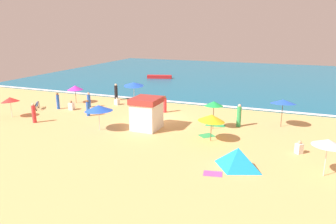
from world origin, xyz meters
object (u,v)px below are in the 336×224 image
beachgoer_9 (165,105)px  beach_umbrella_1 (99,108)px  beachgoer_2 (58,101)px  small_boat_0 (159,77)px  beachgoer_4 (117,102)px  beachgoer_8 (89,100)px  beach_umbrella_7 (214,104)px  beachgoer_6 (71,106)px  beachgoer_7 (34,113)px  beach_umbrella_3 (283,102)px  beach_umbrella_0 (134,84)px  beach_umbrella_4 (75,88)px  beachgoer_3 (88,108)px  beach_umbrella_6 (212,118)px  beachgoer_0 (299,148)px  parked_bicycle (37,105)px  beach_umbrella_5 (328,143)px  beach_umbrella_2 (10,100)px  beach_tent (238,158)px  beachgoer_5 (239,116)px  beachgoer_1 (116,92)px  lifeguard_cabana (147,113)px

beachgoer_9 → beach_umbrella_1: bearing=-112.0°
beachgoer_2 → beachgoer_9: bearing=14.6°
beach_umbrella_1 → small_boat_0: (-5.79, 25.90, -1.49)m
beachgoer_4 → beachgoer_8: size_ratio=0.51×
beach_umbrella_7 → beachgoer_6: 14.96m
beachgoer_7 → beachgoer_9: beachgoer_7 is taller
beach_umbrella_3 → beach_umbrella_0: bearing=168.7°
beach_umbrella_4 → small_boat_0: size_ratio=0.58×
beachgoer_3 → beach_umbrella_6: bearing=-10.8°
beach_umbrella_7 → beachgoer_0: (6.55, -3.03, -1.74)m
parked_bicycle → beachgoer_3: bearing=-2.0°
beach_umbrella_5 → beachgoer_2: bearing=164.8°
beach_umbrella_2 → beach_umbrella_4: bearing=73.7°
beachgoer_6 → beachgoer_7: 4.83m
beach_umbrella_0 → beachgoer_6: beach_umbrella_0 is taller
beach_umbrella_0 → beachgoer_9: bearing=-28.0°
beach_tent → beachgoer_3: (-15.05, 6.26, 0.09)m
beach_umbrella_4 → beachgoer_5: size_ratio=1.21×
beachgoer_4 → beachgoer_9: bearing=-9.5°
beachgoer_7 → beach_umbrella_4: bearing=99.8°
beachgoer_2 → beachgoer_3: size_ratio=1.10×
beachgoer_1 → beachgoer_7: 10.52m
beach_umbrella_0 → beachgoer_2: 8.07m
beach_umbrella_5 → beach_umbrella_7: 9.88m
small_boat_0 → beachgoer_7: bearing=-91.5°
beach_umbrella_4 → beachgoer_2: (-0.03, -2.83, -0.90)m
beach_tent → beachgoer_1: size_ratio=1.39×
beach_umbrella_1 → beachgoer_2: size_ratio=1.91×
beach_umbrella_3 → parked_bicycle: beach_umbrella_3 is taller
beach_umbrella_7 → beachgoer_9: bearing=149.4°
beach_umbrella_6 → small_boat_0: bearing=120.6°
beach_umbrella_5 → beachgoer_9: beach_umbrella_5 is taller
beach_umbrella_1 → small_boat_0: bearing=102.6°
beach_umbrella_7 → beach_umbrella_1: bearing=-156.5°
beach_umbrella_7 → beachgoer_0: size_ratio=2.59×
beach_umbrella_5 → beachgoer_1: size_ratio=1.22×
lifeguard_cabana → beach_tent: bearing=-30.0°
beachgoer_2 → beachgoer_7: size_ratio=0.97×
beachgoer_7 → beachgoer_9: (9.33, 7.40, -0.04)m
beach_umbrella_1 → beachgoer_7: beach_umbrella_1 is taller
beach_umbrella_3 → beachgoer_9: bearing=176.7°
beach_umbrella_2 → beachgoer_6: (3.45, 4.20, -1.27)m
beach_umbrella_7 → beachgoer_6: beach_umbrella_7 is taller
beach_umbrella_7 → beachgoer_9: (-5.66, 3.34, -1.34)m
beach_umbrella_4 → beach_umbrella_7: size_ratio=1.00×
beach_tent → small_boat_0: bearing=121.1°
parked_bicycle → beachgoer_9: (12.62, 3.61, 0.41)m
beach_umbrella_5 → beachgoer_7: bearing=175.1°
beach_umbrella_4 → beachgoer_9: size_ratio=1.39×
beach_umbrella_5 → beach_umbrella_6: size_ratio=0.85×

